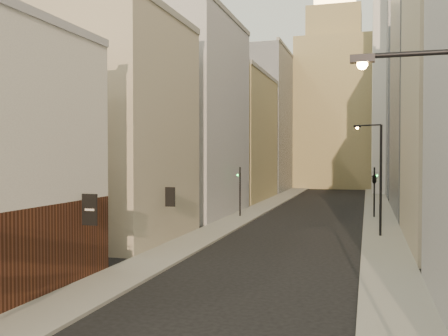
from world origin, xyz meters
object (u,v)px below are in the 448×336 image
at_px(clock_tower, 334,96).
at_px(traffic_light_left, 240,182).
at_px(streetlamp_mid, 378,173).
at_px(traffic_light_right, 374,178).
at_px(streetlamp_near, 444,227).
at_px(white_tower, 399,78).

relative_size(clock_tower, traffic_light_left, 8.98).
xyz_separation_m(clock_tower, streetlamp_mid, (7.09, -59.75, -12.77)).
relative_size(traffic_light_left, traffic_light_right, 1.00).
xyz_separation_m(streetlamp_mid, traffic_light_right, (-0.11, 11.59, -0.92)).
relative_size(clock_tower, traffic_light_right, 8.98).
distance_m(streetlamp_near, traffic_light_right, 39.86).
distance_m(clock_tower, streetlamp_mid, 61.51).
bearing_deg(streetlamp_near, streetlamp_mid, 91.72).
distance_m(streetlamp_mid, traffic_light_right, 11.63).
relative_size(streetlamp_mid, traffic_light_left, 1.70).
relative_size(white_tower, traffic_light_right, 8.30).
bearing_deg(traffic_light_left, streetlamp_near, 97.79).
height_order(streetlamp_near, traffic_light_left, streetlamp_near).
bearing_deg(white_tower, clock_tower, 128.16).
xyz_separation_m(streetlamp_near, traffic_light_right, (-0.86, 39.84, -0.80)).
xyz_separation_m(traffic_light_left, traffic_light_right, (12.81, 2.80, 0.40)).
bearing_deg(clock_tower, traffic_light_left, -96.52).
bearing_deg(traffic_light_right, streetlamp_near, 70.89).
height_order(traffic_light_left, traffic_light_right, same).
bearing_deg(traffic_light_left, traffic_light_right, 179.88).
bearing_deg(clock_tower, streetlamp_near, -84.91).
xyz_separation_m(streetlamp_mid, traffic_light_left, (-12.92, 8.78, -1.32)).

